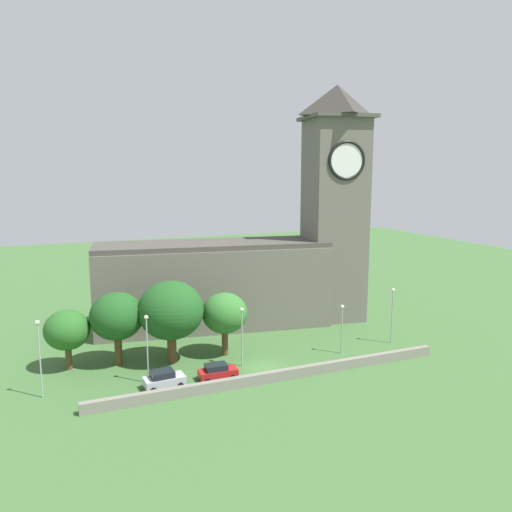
{
  "coord_description": "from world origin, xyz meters",
  "views": [
    {
      "loc": [
        -21.64,
        -49.56,
        21.97
      ],
      "look_at": [
        1.79,
        6.67,
        11.7
      ],
      "focal_mm": 35.46,
      "sensor_mm": 36.0,
      "label": 1
    }
  ],
  "objects_px": {
    "streetlamp_west_mid": "(147,338)",
    "tree_churchyard": "(67,330)",
    "streetlamp_central": "(242,327)",
    "church": "(259,254)",
    "car_silver": "(164,379)",
    "car_red": "(217,372)",
    "tree_by_tower": "(225,313)",
    "tree_riverside_east": "(117,317)",
    "streetlamp_east_mid": "(342,320)",
    "tree_riverside_west": "(171,311)",
    "streetlamp_west_end": "(39,347)",
    "streetlamp_east_end": "(392,307)"
  },
  "relations": [
    {
      "from": "car_silver",
      "to": "streetlamp_east_end",
      "type": "bearing_deg",
      "value": 4.42
    },
    {
      "from": "streetlamp_west_end",
      "to": "streetlamp_east_mid",
      "type": "relative_size",
      "value": 1.29
    },
    {
      "from": "streetlamp_west_end",
      "to": "tree_by_tower",
      "type": "bearing_deg",
      "value": 11.54
    },
    {
      "from": "streetlamp_west_mid",
      "to": "streetlamp_east_end",
      "type": "bearing_deg",
      "value": 0.87
    },
    {
      "from": "streetlamp_west_mid",
      "to": "tree_churchyard",
      "type": "bearing_deg",
      "value": 136.25
    },
    {
      "from": "car_silver",
      "to": "streetlamp_east_mid",
      "type": "relative_size",
      "value": 0.7
    },
    {
      "from": "streetlamp_east_mid",
      "to": "tree_riverside_east",
      "type": "bearing_deg",
      "value": 165.16
    },
    {
      "from": "church",
      "to": "streetlamp_east_mid",
      "type": "distance_m",
      "value": 17.46
    },
    {
      "from": "car_red",
      "to": "tree_by_tower",
      "type": "distance_m",
      "value": 8.45
    },
    {
      "from": "church",
      "to": "tree_riverside_east",
      "type": "relative_size",
      "value": 4.72
    },
    {
      "from": "church",
      "to": "tree_by_tower",
      "type": "bearing_deg",
      "value": -129.74
    },
    {
      "from": "streetlamp_west_mid",
      "to": "tree_by_tower",
      "type": "xyz_separation_m",
      "value": [
        10.12,
        4.68,
        0.31
      ]
    },
    {
      "from": "streetlamp_east_end",
      "to": "tree_by_tower",
      "type": "xyz_separation_m",
      "value": [
        -21.22,
        4.21,
        0.37
      ]
    },
    {
      "from": "streetlamp_west_mid",
      "to": "tree_riverside_west",
      "type": "relative_size",
      "value": 0.76
    },
    {
      "from": "car_silver",
      "to": "tree_by_tower",
      "type": "height_order",
      "value": "tree_by_tower"
    },
    {
      "from": "streetlamp_west_mid",
      "to": "streetlamp_east_end",
      "type": "xyz_separation_m",
      "value": [
        31.34,
        0.48,
        -0.06
      ]
    },
    {
      "from": "tree_by_tower",
      "to": "church",
      "type": "bearing_deg",
      "value": 50.26
    },
    {
      "from": "streetlamp_west_end",
      "to": "tree_riverside_east",
      "type": "xyz_separation_m",
      "value": [
        8.12,
        5.99,
        0.52
      ]
    },
    {
      "from": "streetlamp_west_end",
      "to": "tree_churchyard",
      "type": "height_order",
      "value": "streetlamp_west_end"
    },
    {
      "from": "car_silver",
      "to": "streetlamp_central",
      "type": "height_order",
      "value": "streetlamp_central"
    },
    {
      "from": "car_red",
      "to": "tree_riverside_west",
      "type": "height_order",
      "value": "tree_riverside_west"
    },
    {
      "from": "tree_by_tower",
      "to": "car_red",
      "type": "bearing_deg",
      "value": -115.45
    },
    {
      "from": "streetlamp_central",
      "to": "tree_churchyard",
      "type": "relative_size",
      "value": 1.01
    },
    {
      "from": "church",
      "to": "car_silver",
      "type": "distance_m",
      "value": 26.68
    },
    {
      "from": "tree_riverside_east",
      "to": "tree_by_tower",
      "type": "xyz_separation_m",
      "value": [
        12.26,
        -1.83,
        -0.5
      ]
    },
    {
      "from": "car_silver",
      "to": "streetlamp_central",
      "type": "relative_size",
      "value": 0.62
    },
    {
      "from": "car_silver",
      "to": "streetlamp_east_mid",
      "type": "bearing_deg",
      "value": 4.14
    },
    {
      "from": "streetlamp_east_end",
      "to": "tree_churchyard",
      "type": "relative_size",
      "value": 1.06
    },
    {
      "from": "church",
      "to": "car_red",
      "type": "bearing_deg",
      "value": -124.91
    },
    {
      "from": "streetlamp_west_end",
      "to": "tree_riverside_east",
      "type": "height_order",
      "value": "tree_riverside_east"
    },
    {
      "from": "streetlamp_central",
      "to": "tree_riverside_west",
      "type": "distance_m",
      "value": 8.39
    },
    {
      "from": "streetlamp_east_mid",
      "to": "tree_riverside_west",
      "type": "bearing_deg",
      "value": 165.68
    },
    {
      "from": "streetlamp_east_mid",
      "to": "tree_churchyard",
      "type": "bearing_deg",
      "value": 166.48
    },
    {
      "from": "streetlamp_central",
      "to": "church",
      "type": "bearing_deg",
      "value": 60.66
    },
    {
      "from": "streetlamp_west_end",
      "to": "tree_by_tower",
      "type": "xyz_separation_m",
      "value": [
        20.38,
        4.16,
        0.02
      ]
    },
    {
      "from": "tree_riverside_west",
      "to": "tree_riverside_east",
      "type": "bearing_deg",
      "value": 163.41
    },
    {
      "from": "streetlamp_west_mid",
      "to": "tree_riverside_west",
      "type": "distance_m",
      "value": 6.17
    },
    {
      "from": "car_silver",
      "to": "streetlamp_east_end",
      "type": "height_order",
      "value": "streetlamp_east_end"
    },
    {
      "from": "streetlamp_east_end",
      "to": "tree_riverside_east",
      "type": "xyz_separation_m",
      "value": [
        -33.49,
        6.04,
        0.87
      ]
    },
    {
      "from": "tree_by_tower",
      "to": "tree_riverside_west",
      "type": "bearing_deg",
      "value": 179.1
    },
    {
      "from": "tree_by_tower",
      "to": "car_silver",
      "type": "bearing_deg",
      "value": -143.68
    },
    {
      "from": "church",
      "to": "car_silver",
      "type": "bearing_deg",
      "value": -135.84
    },
    {
      "from": "streetlamp_east_mid",
      "to": "tree_riverside_west",
      "type": "height_order",
      "value": "tree_riverside_west"
    },
    {
      "from": "car_red",
      "to": "tree_riverside_east",
      "type": "height_order",
      "value": "tree_riverside_east"
    },
    {
      "from": "tree_riverside_west",
      "to": "tree_churchyard",
      "type": "distance_m",
      "value": 11.53
    },
    {
      "from": "tree_riverside_east",
      "to": "streetlamp_west_mid",
      "type": "bearing_deg",
      "value": -71.8
    },
    {
      "from": "streetlamp_west_mid",
      "to": "tree_churchyard",
      "type": "distance_m",
      "value": 10.38
    },
    {
      "from": "streetlamp_west_end",
      "to": "church",
      "type": "bearing_deg",
      "value": 27.08
    },
    {
      "from": "streetlamp_east_end",
      "to": "tree_riverside_east",
      "type": "bearing_deg",
      "value": 169.78
    },
    {
      "from": "streetlamp_west_mid",
      "to": "streetlamp_east_end",
      "type": "distance_m",
      "value": 31.35
    }
  ]
}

